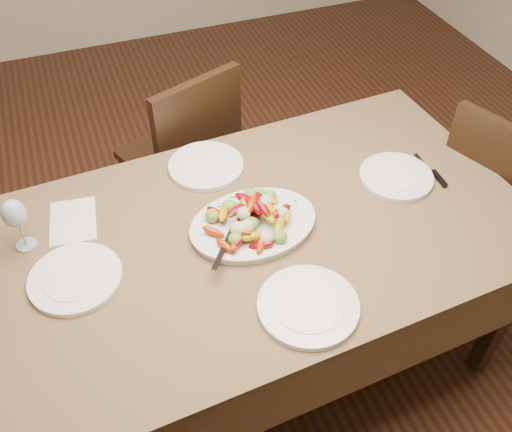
{
  "coord_description": "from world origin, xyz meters",
  "views": [
    {
      "loc": [
        -0.48,
        -1.15,
        2.11
      ],
      "look_at": [
        -0.02,
        0.08,
        0.82
      ],
      "focal_mm": 40.0,
      "sensor_mm": 36.0,
      "label": 1
    }
  ],
  "objects": [
    {
      "name": "serving_platter",
      "position": [
        -0.02,
        0.09,
        0.77
      ],
      "size": [
        0.43,
        0.33,
        0.02
      ],
      "primitive_type": "ellipsoid",
      "rotation": [
        0.0,
        0.0,
        0.06
      ],
      "color": "white",
      "rests_on": "dining_table"
    },
    {
      "name": "table_knife",
      "position": [
        0.68,
        0.12,
        0.76
      ],
      "size": [
        0.03,
        0.2,
        0.01
      ],
      "primitive_type": null,
      "rotation": [
        0.0,
        0.0,
        -0.06
      ],
      "color": "#9EA0A8",
      "rests_on": "dining_table"
    },
    {
      "name": "plate_near",
      "position": [
        0.01,
        -0.27,
        0.77
      ],
      "size": [
        0.3,
        0.3,
        0.02
      ],
      "primitive_type": "cylinder",
      "color": "white",
      "rests_on": "dining_table"
    },
    {
      "name": "roasted_vegetables",
      "position": [
        -0.02,
        0.09,
        0.83
      ],
      "size": [
        0.35,
        0.25,
        0.09
      ],
      "primitive_type": null,
      "rotation": [
        0.0,
        0.0,
        0.06
      ],
      "color": "#750407",
      "rests_on": "serving_platter"
    },
    {
      "name": "dining_table",
      "position": [
        -0.02,
        0.08,
        0.38
      ],
      "size": [
        1.9,
        1.15,
        0.76
      ],
      "primitive_type": "cube",
      "rotation": [
        0.0,
        0.0,
        0.06
      ],
      "color": "brown",
      "rests_on": "ground"
    },
    {
      "name": "plate_far",
      "position": [
        -0.08,
        0.44,
        0.77
      ],
      "size": [
        0.28,
        0.28,
        0.02
      ],
      "primitive_type": "cylinder",
      "color": "white",
      "rests_on": "dining_table"
    },
    {
      "name": "serving_spoon",
      "position": [
        -0.09,
        0.04,
        0.81
      ],
      "size": [
        0.26,
        0.21,
        0.03
      ],
      "primitive_type": null,
      "rotation": [
        0.0,
        0.0,
        -0.62
      ],
      "color": "#9EA0A8",
      "rests_on": "serving_platter"
    },
    {
      "name": "plate_right",
      "position": [
        0.55,
        0.14,
        0.77
      ],
      "size": [
        0.26,
        0.26,
        0.02
      ],
      "primitive_type": "cylinder",
      "color": "white",
      "rests_on": "dining_table"
    },
    {
      "name": "chair_right",
      "position": [
        1.1,
        0.12,
        0.47
      ],
      "size": [
        0.54,
        0.54,
        0.95
      ],
      "primitive_type": null,
      "rotation": [
        0.0,
        0.0,
        1.93
      ],
      "color": "black",
      "rests_on": "ground"
    },
    {
      "name": "wine_glass",
      "position": [
        -0.73,
        0.27,
        0.86
      ],
      "size": [
        0.08,
        0.08,
        0.2
      ],
      "primitive_type": null,
      "color": "#8C99A5",
      "rests_on": "dining_table"
    },
    {
      "name": "floor",
      "position": [
        0.0,
        0.0,
        0.0
      ],
      "size": [
        6.0,
        6.0,
        0.0
      ],
      "primitive_type": "plane",
      "color": "#381D11",
      "rests_on": "ground"
    },
    {
      "name": "chair_far",
      "position": [
        -0.09,
        0.9,
        0.47
      ],
      "size": [
        0.54,
        0.54,
        0.95
      ],
      "primitive_type": null,
      "rotation": [
        0.0,
        0.0,
        3.51
      ],
      "color": "black",
      "rests_on": "ground"
    },
    {
      "name": "menu_card",
      "position": [
        -0.58,
        0.33,
        0.76
      ],
      "size": [
        0.18,
        0.23,
        0.0
      ],
      "primitive_type": "cube",
      "rotation": [
        0.0,
        0.0,
        -0.13
      ],
      "color": "silver",
      "rests_on": "dining_table"
    },
    {
      "name": "plate_left",
      "position": [
        -0.6,
        0.07,
        0.77
      ],
      "size": [
        0.28,
        0.28,
        0.02
      ],
      "primitive_type": "cylinder",
      "color": "white",
      "rests_on": "dining_table"
    }
  ]
}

